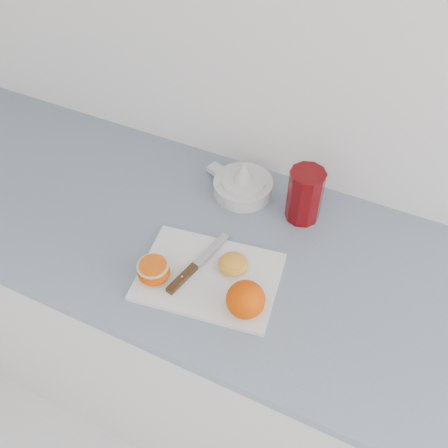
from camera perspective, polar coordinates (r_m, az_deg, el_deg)
name	(u,v)px	position (r m, az deg, el deg)	size (l,w,h in m)	color
counter	(249,346)	(1.57, 2.87, -13.79)	(2.29, 0.64, 0.89)	white
cutting_board	(209,277)	(1.16, -1.73, -6.03)	(0.32, 0.23, 0.01)	white
whole_orange	(246,300)	(1.06, 2.48, -8.62)	(0.08, 0.08, 0.08)	#EA2E00
half_orange	(154,271)	(1.14, -8.04, -5.34)	(0.07, 0.07, 0.05)	#EA2E00
squeezed_shell	(233,264)	(1.15, 1.04, -4.56)	(0.07, 0.07, 0.03)	orange
paring_knife	(188,273)	(1.15, -4.19, -5.62)	(0.06, 0.21, 0.01)	#412F18
citrus_juicer	(243,184)	(1.33, 2.13, 4.60)	(0.20, 0.16, 0.11)	white
red_tumbler	(305,197)	(1.26, 9.19, 3.08)	(0.09, 0.09, 0.15)	#67060A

